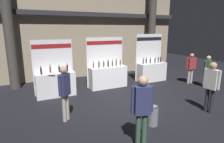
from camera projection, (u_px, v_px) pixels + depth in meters
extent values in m
plane|color=black|center=(129.00, 103.00, 7.30)|extent=(24.50, 24.50, 0.00)
cube|color=gray|center=(87.00, 21.00, 10.88)|extent=(12.25, 0.25, 6.61)
cube|color=#2D2D33|center=(88.00, 14.00, 10.54)|extent=(12.25, 0.20, 0.24)
cylinder|color=#423D38|center=(8.00, 22.00, 8.39)|extent=(0.46, 0.46, 6.26)
cylinder|color=#423D38|center=(152.00, 24.00, 11.84)|extent=(0.46, 0.46, 6.26)
cube|color=white|center=(56.00, 84.00, 7.95)|extent=(1.61, 0.60, 1.02)
cube|color=white|center=(53.00, 67.00, 8.10)|extent=(1.69, 0.04, 2.39)
cube|color=maroon|center=(52.00, 46.00, 7.87)|extent=(1.64, 0.01, 0.18)
cylinder|color=black|center=(41.00, 71.00, 7.51)|extent=(0.07, 0.07, 0.27)
cylinder|color=black|center=(41.00, 67.00, 7.47)|extent=(0.03, 0.03, 0.07)
cylinder|color=red|center=(41.00, 66.00, 7.46)|extent=(0.03, 0.03, 0.02)
cylinder|color=#472D14|center=(50.00, 70.00, 7.75)|extent=(0.06, 0.06, 0.28)
cylinder|color=#472D14|center=(50.00, 66.00, 7.71)|extent=(0.03, 0.03, 0.08)
cylinder|color=red|center=(50.00, 64.00, 7.70)|extent=(0.03, 0.03, 0.02)
cylinder|color=black|center=(59.00, 69.00, 7.90)|extent=(0.07, 0.07, 0.25)
cylinder|color=black|center=(59.00, 66.00, 7.86)|extent=(0.03, 0.03, 0.08)
cylinder|color=gold|center=(59.00, 64.00, 7.85)|extent=(0.03, 0.03, 0.02)
cylinder|color=black|center=(67.00, 68.00, 8.10)|extent=(0.07, 0.07, 0.27)
cylinder|color=black|center=(67.00, 64.00, 8.06)|extent=(0.03, 0.03, 0.07)
cylinder|color=black|center=(67.00, 63.00, 8.05)|extent=(0.03, 0.03, 0.02)
cube|color=silver|center=(51.00, 74.00, 7.60)|extent=(0.29, 0.35, 0.02)
cube|color=white|center=(108.00, 77.00, 9.16)|extent=(1.84, 0.60, 1.03)
cube|color=white|center=(105.00, 62.00, 9.30)|extent=(1.93, 0.04, 2.44)
cube|color=maroon|center=(105.00, 43.00, 9.07)|extent=(1.87, 0.01, 0.18)
cylinder|color=#472D14|center=(93.00, 66.00, 8.76)|extent=(0.06, 0.06, 0.22)
cylinder|color=#472D14|center=(93.00, 62.00, 8.72)|extent=(0.03, 0.03, 0.08)
cylinder|color=black|center=(93.00, 61.00, 8.71)|extent=(0.03, 0.03, 0.02)
cylinder|color=#19381E|center=(99.00, 65.00, 8.81)|extent=(0.07, 0.07, 0.26)
cylinder|color=#19381E|center=(99.00, 62.00, 8.77)|extent=(0.03, 0.03, 0.07)
cylinder|color=black|center=(99.00, 61.00, 8.76)|extent=(0.03, 0.03, 0.02)
cylinder|color=#19381E|center=(104.00, 65.00, 8.92)|extent=(0.07, 0.07, 0.25)
cylinder|color=#19381E|center=(104.00, 61.00, 8.88)|extent=(0.03, 0.03, 0.06)
cylinder|color=red|center=(104.00, 61.00, 8.87)|extent=(0.03, 0.03, 0.02)
cylinder|color=black|center=(108.00, 64.00, 8.97)|extent=(0.07, 0.07, 0.28)
cylinder|color=black|center=(108.00, 60.00, 8.93)|extent=(0.03, 0.03, 0.08)
cylinder|color=black|center=(108.00, 59.00, 8.92)|extent=(0.03, 0.03, 0.02)
cylinder|color=#19381E|center=(112.00, 64.00, 9.10)|extent=(0.07, 0.07, 0.25)
cylinder|color=#19381E|center=(112.00, 61.00, 9.07)|extent=(0.03, 0.03, 0.09)
cylinder|color=black|center=(112.00, 60.00, 9.06)|extent=(0.03, 0.03, 0.02)
cylinder|color=#472D14|center=(116.00, 63.00, 9.26)|extent=(0.07, 0.07, 0.28)
cylinder|color=#472D14|center=(116.00, 60.00, 9.22)|extent=(0.03, 0.03, 0.07)
cylinder|color=black|center=(116.00, 59.00, 9.21)|extent=(0.03, 0.03, 0.02)
cylinder|color=#472D14|center=(120.00, 63.00, 9.38)|extent=(0.06, 0.06, 0.22)
cylinder|color=#472D14|center=(120.00, 60.00, 9.35)|extent=(0.03, 0.03, 0.06)
cylinder|color=red|center=(120.00, 60.00, 9.34)|extent=(0.03, 0.03, 0.02)
cube|color=white|center=(152.00, 72.00, 10.30)|extent=(1.60, 0.60, 1.01)
cube|color=white|center=(149.00, 57.00, 10.42)|extent=(1.68, 0.04, 2.56)
cube|color=black|center=(150.00, 39.00, 10.17)|extent=(1.63, 0.01, 0.18)
cylinder|color=#19381E|center=(143.00, 62.00, 9.91)|extent=(0.06, 0.06, 0.24)
cylinder|color=#19381E|center=(143.00, 59.00, 9.87)|extent=(0.03, 0.03, 0.08)
cylinder|color=gold|center=(143.00, 58.00, 9.86)|extent=(0.03, 0.03, 0.02)
cylinder|color=black|center=(146.00, 61.00, 10.03)|extent=(0.06, 0.06, 0.27)
cylinder|color=black|center=(146.00, 58.00, 9.99)|extent=(0.03, 0.03, 0.08)
cylinder|color=gold|center=(146.00, 57.00, 9.98)|extent=(0.03, 0.03, 0.02)
cylinder|color=black|center=(150.00, 61.00, 10.10)|extent=(0.07, 0.07, 0.24)
cylinder|color=black|center=(150.00, 58.00, 10.07)|extent=(0.03, 0.03, 0.08)
cylinder|color=red|center=(150.00, 57.00, 10.06)|extent=(0.03, 0.03, 0.02)
cylinder|color=black|center=(155.00, 61.00, 10.15)|extent=(0.06, 0.06, 0.24)
cylinder|color=black|center=(155.00, 58.00, 10.11)|extent=(0.03, 0.03, 0.08)
cylinder|color=red|center=(155.00, 57.00, 10.10)|extent=(0.03, 0.03, 0.02)
cylinder|color=#19381E|center=(158.00, 60.00, 10.24)|extent=(0.06, 0.06, 0.27)
cylinder|color=#19381E|center=(158.00, 57.00, 10.20)|extent=(0.03, 0.03, 0.07)
cylinder|color=gold|center=(158.00, 56.00, 10.19)|extent=(0.03, 0.03, 0.02)
cylinder|color=black|center=(161.00, 60.00, 10.41)|extent=(0.07, 0.07, 0.26)
cylinder|color=black|center=(161.00, 57.00, 10.37)|extent=(0.03, 0.03, 0.07)
cylinder|color=red|center=(161.00, 56.00, 10.36)|extent=(0.03, 0.03, 0.02)
cylinder|color=slate|center=(153.00, 116.00, 5.56)|extent=(0.33, 0.33, 0.60)
torus|color=black|center=(153.00, 106.00, 5.49)|extent=(0.33, 0.33, 0.02)
cylinder|color=#ADA393|center=(205.00, 80.00, 9.10)|extent=(0.12, 0.12, 0.76)
cylinder|color=#ADA393|center=(207.00, 80.00, 9.21)|extent=(0.12, 0.12, 0.76)
cube|color=#33563D|center=(208.00, 66.00, 9.00)|extent=(0.42, 0.30, 0.60)
sphere|color=tan|center=(209.00, 58.00, 8.91)|extent=(0.21, 0.21, 0.21)
cylinder|color=#33563D|center=(206.00, 67.00, 8.85)|extent=(0.08, 0.08, 0.57)
cylinder|color=#33563D|center=(210.00, 65.00, 9.15)|extent=(0.08, 0.08, 0.57)
cylinder|color=#23232D|center=(211.00, 101.00, 6.32)|extent=(0.12, 0.12, 0.85)
cylinder|color=#23232D|center=(207.00, 100.00, 6.47)|extent=(0.12, 0.12, 0.85)
cube|color=silver|center=(212.00, 79.00, 6.22)|extent=(0.24, 0.44, 0.67)
sphere|color=tan|center=(213.00, 66.00, 6.12)|extent=(0.23, 0.23, 0.23)
cylinder|color=silver|center=(219.00, 80.00, 6.01)|extent=(0.08, 0.08, 0.64)
cylinder|color=silver|center=(205.00, 77.00, 6.44)|extent=(0.08, 0.08, 0.64)
cylinder|color=#33563D|center=(138.00, 130.00, 4.50)|extent=(0.12, 0.12, 0.86)
cylinder|color=#33563D|center=(144.00, 130.00, 4.52)|extent=(0.12, 0.12, 0.86)
cube|color=navy|center=(142.00, 100.00, 4.33)|extent=(0.43, 0.33, 0.68)
sphere|color=tan|center=(143.00, 81.00, 4.23)|extent=(0.24, 0.24, 0.24)
cylinder|color=navy|center=(133.00, 100.00, 4.30)|extent=(0.08, 0.08, 0.65)
cylinder|color=navy|center=(152.00, 99.00, 4.36)|extent=(0.08, 0.08, 0.65)
cylinder|color=#ADA393|center=(64.00, 109.00, 5.75)|extent=(0.12, 0.12, 0.84)
cylinder|color=#ADA393|center=(67.00, 107.00, 5.89)|extent=(0.12, 0.12, 0.84)
cube|color=navy|center=(64.00, 85.00, 5.65)|extent=(0.39, 0.38, 0.67)
sphere|color=tan|center=(64.00, 70.00, 5.55)|extent=(0.23, 0.23, 0.23)
cylinder|color=navy|center=(60.00, 86.00, 5.45)|extent=(0.08, 0.08, 0.63)
cylinder|color=navy|center=(69.00, 82.00, 5.84)|extent=(0.08, 0.08, 0.63)
cylinder|color=#ADA393|center=(191.00, 76.00, 9.90)|extent=(0.12, 0.12, 0.77)
cylinder|color=#ADA393|center=(189.00, 76.00, 9.84)|extent=(0.12, 0.12, 0.77)
cube|color=maroon|center=(191.00, 63.00, 9.72)|extent=(0.46, 0.30, 0.61)
sphere|color=tan|center=(192.00, 55.00, 9.62)|extent=(0.21, 0.21, 0.21)
cylinder|color=maroon|center=(195.00, 63.00, 9.79)|extent=(0.08, 0.08, 0.58)
cylinder|color=maroon|center=(187.00, 63.00, 9.63)|extent=(0.08, 0.08, 0.58)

